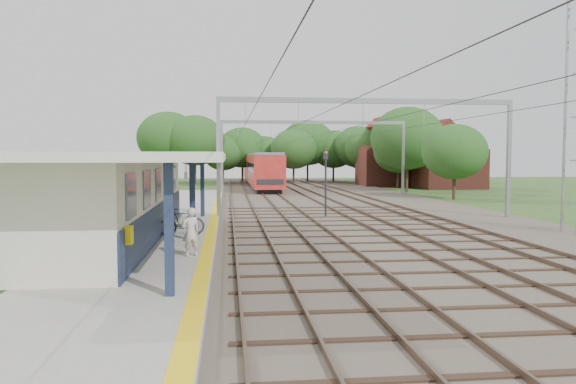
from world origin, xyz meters
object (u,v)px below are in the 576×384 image
bicycle (182,222)px  signal_post (326,177)px  person (191,232)px  train (259,168)px

bicycle → signal_post: 12.18m
bicycle → signal_post: size_ratio=0.47×
person → signal_post: size_ratio=0.40×
train → signal_post: bearing=-87.2°
train → signal_post: size_ratio=9.40×
person → train: 52.86m
train → person: bearing=-95.7°
bicycle → train: train is taller
bicycle → signal_post: (7.78, 9.24, 1.55)m
person → signal_post: bearing=-137.3°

